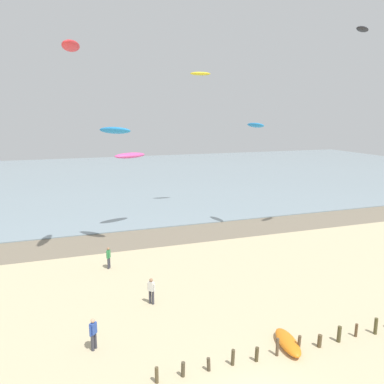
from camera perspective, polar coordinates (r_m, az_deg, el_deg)
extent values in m
cube|color=#7A6D59|center=(37.39, -7.16, -6.91)|extent=(120.00, 5.71, 0.01)
cube|color=#7F939E|center=(73.91, -13.24, 2.09)|extent=(160.00, 70.00, 0.10)
cylinder|color=brown|center=(18.90, -5.30, -25.59)|extent=(0.17, 0.19, 0.76)
cylinder|color=#4B4230|center=(19.17, -1.35, -24.97)|extent=(0.20, 0.21, 0.74)
cylinder|color=#4C4130|center=(19.53, 2.50, -24.35)|extent=(0.20, 0.17, 0.66)
cylinder|color=#4B412C|center=(19.89, 6.14, -23.37)|extent=(0.18, 0.20, 0.83)
cylinder|color=#493F28|center=(20.29, 9.66, -22.80)|extent=(0.19, 0.22, 0.77)
cylinder|color=brown|center=(20.83, 12.63, -21.68)|extent=(0.18, 0.19, 0.92)
cylinder|color=brown|center=(21.33, 15.71, -21.01)|extent=(0.19, 0.18, 0.90)
cylinder|color=brown|center=(22.05, 18.53, -20.36)|extent=(0.24, 0.22, 0.68)
cylinder|color=#4C462A|center=(22.74, 21.14, -19.20)|extent=(0.22, 0.21, 0.88)
cylinder|color=brown|center=(23.55, 23.33, -18.44)|extent=(0.16, 0.16, 0.75)
cylinder|color=#4D4829|center=(24.18, 25.77, -17.60)|extent=(0.21, 0.21, 0.93)
cylinder|color=#383842|center=(21.48, -14.27, -20.69)|extent=(0.16, 0.16, 0.88)
cylinder|color=#383842|center=(21.33, -14.64, -20.96)|extent=(0.16, 0.16, 0.88)
cube|color=#2D4CA5|center=(21.02, -14.56, -19.12)|extent=(0.40, 0.42, 0.60)
sphere|color=tan|center=(20.82, -14.62, -18.12)|extent=(0.22, 0.22, 0.22)
cylinder|color=#2D4CA5|center=(21.21, -14.14, -18.96)|extent=(0.09, 0.09, 0.52)
cylinder|color=#2D4CA5|center=(20.89, -14.97, -19.52)|extent=(0.09, 0.09, 0.52)
cylinder|color=#383842|center=(30.73, -12.39, -10.39)|extent=(0.16, 0.16, 0.88)
cylinder|color=#383842|center=(30.92, -12.26, -10.24)|extent=(0.16, 0.16, 0.88)
cube|color=#338C4C|center=(30.56, -12.38, -9.03)|extent=(0.35, 0.42, 0.60)
sphere|color=#9E7051|center=(30.42, -12.41, -8.29)|extent=(0.22, 0.22, 0.22)
cylinder|color=#338C4C|center=(30.36, -12.52, -9.27)|extent=(0.09, 0.09, 0.52)
cylinder|color=#338C4C|center=(30.79, -12.24, -8.96)|extent=(0.09, 0.09, 0.52)
cylinder|color=#383842|center=(25.15, -6.29, -15.32)|extent=(0.16, 0.16, 0.88)
cylinder|color=#383842|center=(25.04, -5.86, -15.44)|extent=(0.16, 0.16, 0.88)
cube|color=white|center=(24.77, -6.11, -13.85)|extent=(0.40, 0.41, 0.60)
sphere|color=#9E7051|center=(24.59, -6.13, -12.97)|extent=(0.22, 0.22, 0.22)
cylinder|color=white|center=(24.92, -6.58, -13.83)|extent=(0.09, 0.09, 0.52)
cylinder|color=white|center=(24.67, -5.64, -14.08)|extent=(0.09, 0.09, 0.52)
ellipsoid|color=orange|center=(21.68, 14.13, -20.94)|extent=(1.33, 2.66, 0.51)
ellipsoid|color=yellow|center=(47.36, 1.26, 17.27)|extent=(2.57, 1.07, 0.48)
ellipsoid|color=#2384D1|center=(38.60, 9.49, 9.83)|extent=(1.32, 2.53, 0.67)
ellipsoid|color=#2384D1|center=(33.34, -11.46, 9.02)|extent=(3.04, 3.09, 0.83)
ellipsoid|color=black|center=(38.97, 24.13, 21.33)|extent=(2.25, 1.64, 0.50)
ellipsoid|color=#E54C99|center=(39.25, -9.26, 5.41)|extent=(3.64, 2.33, 0.63)
ellipsoid|color=red|center=(30.22, -17.65, 20.09)|extent=(2.06, 3.43, 0.92)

